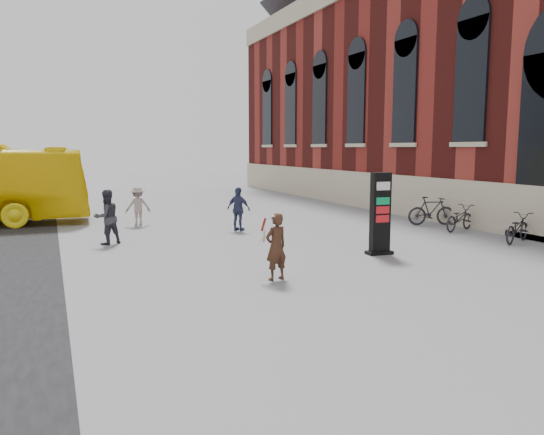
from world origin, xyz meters
name	(u,v)px	position (x,y,z in m)	size (l,w,h in m)	color
ground	(281,271)	(0.00, 0.00, 0.00)	(100.00, 100.00, 0.00)	#9E9EA3
info_pylon	(380,214)	(3.43, 0.82, 1.17)	(0.77, 0.41, 2.34)	black
woman	(276,246)	(-0.47, -0.77, 0.80)	(0.68, 0.64, 1.55)	#412617
pedestrian_a	(107,217)	(-3.58, 5.48, 0.86)	(0.84, 0.65, 1.73)	#323139
pedestrian_b	(138,206)	(-2.04, 9.29, 0.76)	(0.98, 0.57, 1.52)	gray
pedestrian_c	(239,209)	(1.14, 6.47, 0.80)	(0.94, 0.39, 1.60)	#33385B
bike_4	(517,228)	(8.60, 0.72, 0.47)	(0.62, 1.78, 0.94)	#24232B
bike_6	(459,218)	(8.60, 3.34, 0.47)	(0.63, 1.79, 0.94)	#24232B
bike_7	(431,211)	(8.60, 4.89, 0.56)	(0.53, 1.87, 1.13)	#24232B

